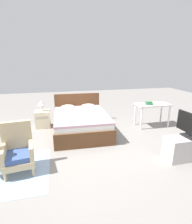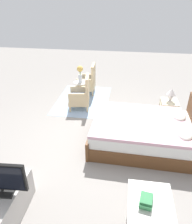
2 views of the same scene
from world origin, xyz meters
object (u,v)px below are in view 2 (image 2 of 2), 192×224
at_px(bed, 144,133).
at_px(flower_vase, 80,72).
at_px(nightstand, 168,111).
at_px(vanity_desk, 151,224).
at_px(armchair_by_window_right, 81,95).
at_px(book_stack, 146,201).
at_px(tv_stand, 7,204).
at_px(side_table, 81,89).
at_px(armchair_by_window_left, 88,82).
at_px(table_lamp, 171,93).

height_order(bed, flower_vase, flower_vase).
relative_size(bed, flower_vase, 4.44).
bearing_deg(nightstand, flower_vase, -109.03).
relative_size(flower_vase, vanity_desk, 0.46).
height_order(armchair_by_window_right, nightstand, armchair_by_window_right).
height_order(armchair_by_window_right, book_stack, armchair_by_window_right).
relative_size(nightstand, tv_stand, 0.55).
relative_size(side_table, tv_stand, 0.59).
distance_m(vanity_desk, book_stack, 0.24).
height_order(bed, vanity_desk, bed).
xyz_separation_m(flower_vase, nightstand, (0.82, 2.37, -0.59)).
bearing_deg(tv_stand, side_table, 176.43).
bearing_deg(book_stack, armchair_by_window_left, -161.79).
height_order(tv_stand, book_stack, book_stack).
height_order(bed, nightstand, bed).
distance_m(nightstand, book_stack, 3.32).
xyz_separation_m(bed, armchair_by_window_right, (-1.42, -1.62, 0.08)).
relative_size(table_lamp, book_stack, 1.40).
height_order(nightstand, tv_stand, nightstand).
bearing_deg(flower_vase, tv_stand, -3.57).
distance_m(bed, tv_stand, 2.81).
xyz_separation_m(flower_vase, tv_stand, (3.91, -0.24, -0.61)).
distance_m(flower_vase, book_stack, 4.32).
distance_m(bed, side_table, 2.59).
bearing_deg(armchair_by_window_right, side_table, -166.54).
bearing_deg(armchair_by_window_right, flower_vase, -166.54).
distance_m(armchair_by_window_right, nightstand, 2.27).
distance_m(bed, armchair_by_window_right, 2.15).
xyz_separation_m(side_table, book_stack, (4.01, 1.61, 0.42)).
xyz_separation_m(bed, book_stack, (2.08, -0.13, 0.48)).
xyz_separation_m(tv_stand, vanity_desk, (0.27, 1.91, 0.37)).
bearing_deg(vanity_desk, book_stack, -161.74).
bearing_deg(armchair_by_window_left, bed, 33.58).
xyz_separation_m(bed, tv_stand, (1.99, -1.98, -0.05)).
bearing_deg(vanity_desk, bed, 178.16).
bearing_deg(book_stack, bed, 176.40).
bearing_deg(side_table, armchair_by_window_right, 13.46).
distance_m(side_table, book_stack, 4.34).
distance_m(table_lamp, vanity_desk, 3.44).
bearing_deg(armchair_by_window_right, bed, 48.81).
bearing_deg(bed, flower_vase, -137.85).
bearing_deg(nightstand, armchair_by_window_right, -97.89).
height_order(armchair_by_window_left, side_table, armchair_by_window_left).
xyz_separation_m(armchair_by_window_right, flower_vase, (-0.51, -0.12, 0.47)).
xyz_separation_m(nightstand, book_stack, (3.19, -0.76, 0.51)).
distance_m(bed, nightstand, 1.27).
bearing_deg(armchair_by_window_right, book_stack, 23.03).
relative_size(armchair_by_window_left, book_stack, 3.90).
distance_m(flower_vase, vanity_desk, 4.51).
xyz_separation_m(side_table, flower_vase, (0.00, 0.00, 0.50)).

